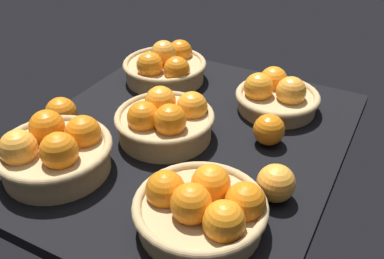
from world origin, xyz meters
TOP-DOWN VIEW (x-y plane):
  - market_tray at (0.00, 0.00)cm, footprint 84.00×72.00cm
  - basket_center at (-2.08, 3.54)cm, footprint 23.56×23.56cm
  - basket_near_right at (23.23, -15.05)cm, footprint 21.98×21.98cm
  - basket_near_left at (-23.85, -17.23)cm, footprint 24.70×24.70cm
  - basket_far_right at (23.58, 18.79)cm, footprint 24.42×24.42cm
  - basket_far_left at (-23.90, 17.60)cm, footprint 24.47×24.47cm
  - loose_orange_front_gap at (-10.51, -26.53)cm, footprint 7.67×7.67cm
  - loose_orange_back_gap at (6.98, -18.88)cm, footprint 7.41×7.41cm
  - loose_orange_side_gap at (-9.97, 28.60)cm, footprint 7.74×7.74cm

SIDE VIEW (x-z plane):
  - market_tray at x=0.00cm, z-range 0.00..3.00cm
  - loose_orange_back_gap at x=6.98cm, z-range 3.00..10.41cm
  - loose_orange_front_gap at x=-10.51cm, z-range 3.00..10.67cm
  - basket_near_right at x=23.23cm, z-range 1.81..11.89cm
  - loose_orange_side_gap at x=-9.97cm, z-range 3.00..10.74cm
  - basket_near_left at x=-23.85cm, z-range 1.90..12.88cm
  - basket_far_right at x=23.58cm, z-range 1.57..13.24cm
  - basket_center at x=-2.08cm, z-range 1.87..13.65cm
  - basket_far_left at x=-23.90cm, z-range 1.98..14.14cm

